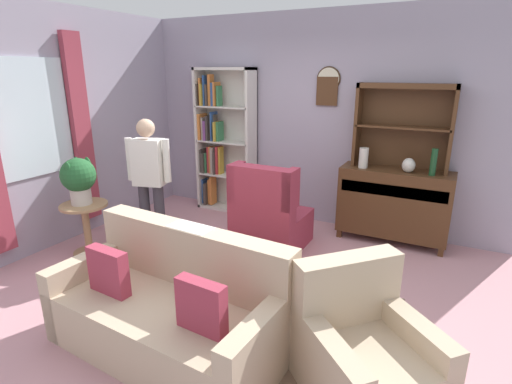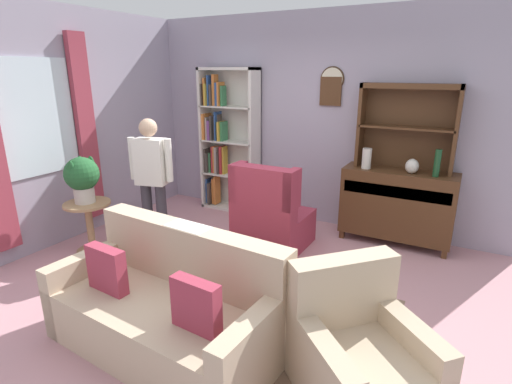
{
  "view_description": "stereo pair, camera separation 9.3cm",
  "coord_description": "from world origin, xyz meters",
  "px_view_note": "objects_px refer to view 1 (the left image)",
  "views": [
    {
      "loc": [
        1.76,
        -2.99,
        2.07
      ],
      "look_at": [
        0.1,
        0.2,
        0.95
      ],
      "focal_mm": 27.68,
      "sensor_mm": 36.0,
      "label": 1
    },
    {
      "loc": [
        1.84,
        -2.94,
        2.07
      ],
      "look_at": [
        0.1,
        0.2,
        0.95
      ],
      "focal_mm": 27.68,
      "sensor_mm": 36.0,
      "label": 2
    }
  ],
  "objects_px": {
    "vase_tall": "(364,158)",
    "vase_round": "(409,165)",
    "sideboard_hutch": "(404,115)",
    "plant_stand": "(86,223)",
    "sideboard": "(394,202)",
    "bookshelf": "(221,141)",
    "bottle_wine": "(434,162)",
    "coffee_table": "(236,258)",
    "potted_plant_small": "(117,228)",
    "person_reading": "(150,177)",
    "book_stack": "(233,251)",
    "couch_floral": "(171,310)",
    "potted_plant_large": "(79,177)",
    "armchair_floral": "(364,356)",
    "wingback_chair": "(269,218)"
  },
  "relations": [
    {
      "from": "potted_plant_large",
      "to": "sideboard_hutch",
      "type": "bearing_deg",
      "value": 34.33
    },
    {
      "from": "bottle_wine",
      "to": "book_stack",
      "type": "height_order",
      "value": "bottle_wine"
    },
    {
      "from": "bookshelf",
      "to": "vase_tall",
      "type": "bearing_deg",
      "value": -4.34
    },
    {
      "from": "armchair_floral",
      "to": "book_stack",
      "type": "bearing_deg",
      "value": 155.04
    },
    {
      "from": "wingback_chair",
      "to": "potted_plant_small",
      "type": "xyz_separation_m",
      "value": [
        -1.77,
        -0.7,
        -0.21
      ]
    },
    {
      "from": "book_stack",
      "to": "plant_stand",
      "type": "bearing_deg",
      "value": -179.89
    },
    {
      "from": "vase_tall",
      "to": "potted_plant_small",
      "type": "height_order",
      "value": "vase_tall"
    },
    {
      "from": "person_reading",
      "to": "vase_tall",
      "type": "bearing_deg",
      "value": 36.51
    },
    {
      "from": "bottle_wine",
      "to": "potted_plant_small",
      "type": "height_order",
      "value": "bottle_wine"
    },
    {
      "from": "vase_round",
      "to": "bottle_wine",
      "type": "bearing_deg",
      "value": -4.95
    },
    {
      "from": "sideboard_hutch",
      "to": "coffee_table",
      "type": "xyz_separation_m",
      "value": [
        -1.12,
        -2.03,
        -1.21
      ]
    },
    {
      "from": "bookshelf",
      "to": "book_stack",
      "type": "xyz_separation_m",
      "value": [
        1.44,
        -2.08,
        -0.58
      ]
    },
    {
      "from": "book_stack",
      "to": "potted_plant_large",
      "type": "bearing_deg",
      "value": -179.94
    },
    {
      "from": "potted_plant_small",
      "to": "sideboard",
      "type": "bearing_deg",
      "value": 27.66
    },
    {
      "from": "sideboard",
      "to": "book_stack",
      "type": "xyz_separation_m",
      "value": [
        -1.1,
        -2.0,
        -0.04
      ]
    },
    {
      "from": "bottle_wine",
      "to": "wingback_chair",
      "type": "height_order",
      "value": "bottle_wine"
    },
    {
      "from": "plant_stand",
      "to": "potted_plant_small",
      "type": "height_order",
      "value": "plant_stand"
    },
    {
      "from": "vase_tall",
      "to": "vase_round",
      "type": "distance_m",
      "value": 0.52
    },
    {
      "from": "person_reading",
      "to": "coffee_table",
      "type": "distance_m",
      "value": 1.46
    },
    {
      "from": "sideboard",
      "to": "vase_tall",
      "type": "relative_size",
      "value": 5.3
    },
    {
      "from": "coffee_table",
      "to": "plant_stand",
      "type": "bearing_deg",
      "value": -177.55
    },
    {
      "from": "potted_plant_large",
      "to": "coffee_table",
      "type": "xyz_separation_m",
      "value": [
        1.97,
        0.08,
        -0.57
      ]
    },
    {
      "from": "sideboard_hutch",
      "to": "vase_tall",
      "type": "height_order",
      "value": "sideboard_hutch"
    },
    {
      "from": "potted_plant_large",
      "to": "book_stack",
      "type": "relative_size",
      "value": 2.55
    },
    {
      "from": "bookshelf",
      "to": "coffee_table",
      "type": "distance_m",
      "value": 2.55
    },
    {
      "from": "sideboard_hutch",
      "to": "potted_plant_small",
      "type": "bearing_deg",
      "value": -150.75
    },
    {
      "from": "bookshelf",
      "to": "couch_floral",
      "type": "bearing_deg",
      "value": -64.78
    },
    {
      "from": "vase_tall",
      "to": "armchair_floral",
      "type": "height_order",
      "value": "vase_tall"
    },
    {
      "from": "bookshelf",
      "to": "vase_round",
      "type": "xyz_separation_m",
      "value": [
        2.67,
        -0.15,
        -0.05
      ]
    },
    {
      "from": "bottle_wine",
      "to": "potted_plant_small",
      "type": "distance_m",
      "value": 3.85
    },
    {
      "from": "sideboard",
      "to": "wingback_chair",
      "type": "xyz_separation_m",
      "value": [
        -1.27,
        -0.89,
        -0.13
      ]
    },
    {
      "from": "couch_floral",
      "to": "plant_stand",
      "type": "xyz_separation_m",
      "value": [
        -1.9,
        0.83,
        0.07
      ]
    },
    {
      "from": "coffee_table",
      "to": "vase_round",
      "type": "bearing_deg",
      "value": 55.93
    },
    {
      "from": "vase_tall",
      "to": "couch_floral",
      "type": "bearing_deg",
      "value": -105.64
    },
    {
      "from": "vase_round",
      "to": "vase_tall",
      "type": "bearing_deg",
      "value": -178.51
    },
    {
      "from": "sideboard_hutch",
      "to": "plant_stand",
      "type": "distance_m",
      "value": 3.91
    },
    {
      "from": "armchair_floral",
      "to": "coffee_table",
      "type": "relative_size",
      "value": 1.35
    },
    {
      "from": "potted_plant_large",
      "to": "potted_plant_small",
      "type": "relative_size",
      "value": 1.81
    },
    {
      "from": "vase_round",
      "to": "coffee_table",
      "type": "height_order",
      "value": "vase_round"
    },
    {
      "from": "potted_plant_small",
      "to": "vase_round",
      "type": "bearing_deg",
      "value": 25.71
    },
    {
      "from": "potted_plant_small",
      "to": "coffee_table",
      "type": "bearing_deg",
      "value": -9.75
    },
    {
      "from": "book_stack",
      "to": "sideboard",
      "type": "bearing_deg",
      "value": 61.2
    },
    {
      "from": "vase_round",
      "to": "plant_stand",
      "type": "height_order",
      "value": "vase_round"
    },
    {
      "from": "potted_plant_large",
      "to": "coffee_table",
      "type": "distance_m",
      "value": 2.05
    },
    {
      "from": "potted_plant_large",
      "to": "potted_plant_small",
      "type": "height_order",
      "value": "potted_plant_large"
    },
    {
      "from": "wingback_chair",
      "to": "vase_round",
      "type": "bearing_deg",
      "value": 30.63
    },
    {
      "from": "potted_plant_large",
      "to": "plant_stand",
      "type": "bearing_deg",
      "value": -4.38
    },
    {
      "from": "potted_plant_large",
      "to": "book_stack",
      "type": "height_order",
      "value": "potted_plant_large"
    },
    {
      "from": "sideboard_hutch",
      "to": "potted_plant_small",
      "type": "relative_size",
      "value": 3.77
    },
    {
      "from": "vase_tall",
      "to": "potted_plant_small",
      "type": "xyz_separation_m",
      "value": [
        -2.65,
        -1.51,
        -0.87
      ]
    }
  ]
}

